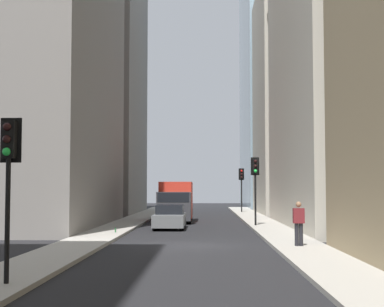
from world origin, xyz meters
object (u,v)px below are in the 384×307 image
at_px(pedestrian, 299,222).
at_px(traffic_light_foreground, 8,161).
at_px(delivery_truck, 176,201).
at_px(discarded_bottle, 115,230).
at_px(hatchback_grey, 170,218).
at_px(traffic_light_far_junction, 241,180).
at_px(traffic_light_midblock, 255,175).

bearing_deg(pedestrian, traffic_light_foreground, 137.42).
relative_size(delivery_truck, traffic_light_foreground, 1.62).
xyz_separation_m(traffic_light_foreground, discarded_bottle, (15.95, -0.13, -2.83)).
xyz_separation_m(hatchback_grey, discarded_bottle, (-4.54, 2.51, -0.42)).
xyz_separation_m(delivery_truck, pedestrian, (-18.13, -5.79, -0.37)).
xyz_separation_m(traffic_light_far_junction, pedestrian, (-32.17, -0.26, -2.09)).
xyz_separation_m(traffic_light_foreground, traffic_light_far_junction, (41.35, -8.17, 0.10)).
relative_size(traffic_light_foreground, discarded_bottle, 14.80).
bearing_deg(traffic_light_midblock, traffic_light_far_junction, -1.06).
bearing_deg(delivery_truck, pedestrian, -162.28).
height_order(traffic_light_midblock, discarded_bottle, traffic_light_midblock).
bearing_deg(delivery_truck, traffic_light_far_junction, -21.51).
bearing_deg(traffic_light_foreground, pedestrian, -42.58).
distance_m(traffic_light_foreground, discarded_bottle, 16.20).
height_order(traffic_light_midblock, pedestrian, traffic_light_midblock).
distance_m(traffic_light_midblock, traffic_light_far_junction, 19.58).
bearing_deg(hatchback_grey, discarded_bottle, 151.06).
height_order(delivery_truck, traffic_light_midblock, traffic_light_midblock).
distance_m(hatchback_grey, pedestrian, 12.72).
xyz_separation_m(delivery_truck, traffic_light_midblock, (-5.53, -5.17, 1.74)).
xyz_separation_m(traffic_light_far_junction, discarded_bottle, (-25.40, 8.04, -2.93)).
bearing_deg(traffic_light_far_junction, traffic_light_foreground, 168.82).
height_order(hatchback_grey, pedestrian, pedestrian).
bearing_deg(delivery_truck, hatchback_grey, -180.00).
relative_size(traffic_light_foreground, pedestrian, 2.30).
bearing_deg(traffic_light_far_junction, traffic_light_midblock, 178.94).
bearing_deg(traffic_light_foreground, hatchback_grey, -7.34).
distance_m(delivery_truck, traffic_light_midblock, 7.77).
height_order(hatchback_grey, discarded_bottle, hatchback_grey).
distance_m(traffic_light_far_junction, pedestrian, 32.24).
bearing_deg(traffic_light_midblock, traffic_light_foreground, 160.27).
height_order(pedestrian, discarded_bottle, pedestrian).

